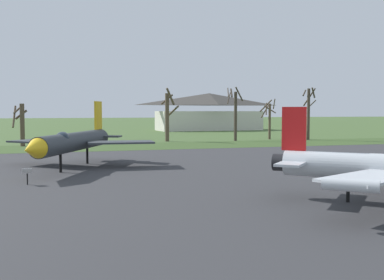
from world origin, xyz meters
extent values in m
cube|color=#333335|center=(0.00, 18.35, 0.03)|extent=(98.23, 61.16, 0.05)
cube|color=#374F24|center=(0.00, 54.93, 0.03)|extent=(158.23, 12.00, 0.06)
cylinder|color=black|center=(3.62, 17.97, 1.90)|extent=(1.16, 1.18, 0.93)
cube|color=silver|center=(4.97, 12.39, 1.80)|extent=(5.65, 4.34, 0.12)
cube|color=silver|center=(9.30, 17.14, 1.80)|extent=(3.99, 5.62, 0.12)
cylinder|color=silver|center=(2.85, 10.88, 1.80)|extent=(1.90, 1.79, 0.49)
cylinder|color=silver|center=(10.62, 19.39, 1.80)|extent=(1.90, 1.79, 0.49)
cube|color=red|center=(4.15, 17.50, 3.71)|extent=(1.04, 0.97, 2.30)
cube|color=silver|center=(3.39, 16.41, 2.00)|extent=(2.32, 2.38, 0.12)
cube|color=silver|center=(5.16, 18.35, 2.00)|extent=(2.32, 2.38, 0.12)
cylinder|color=black|center=(6.19, 15.63, 0.62)|extent=(0.18, 0.18, 1.24)
cylinder|color=#33383D|center=(-6.22, 34.18, 2.16)|extent=(6.72, 12.55, 1.51)
cone|color=yellow|center=(-9.28, 27.36, 2.16)|extent=(2.03, 2.28, 1.39)
cylinder|color=black|center=(-3.43, 40.42, 2.16)|extent=(1.30, 1.19, 1.06)
ellipsoid|color=#19232D|center=(-7.22, 31.97, 2.58)|extent=(1.06, 2.00, 1.00)
cube|color=#33383D|center=(-8.79, 36.83, 2.05)|extent=(5.78, 5.71, 0.14)
cube|color=#33383D|center=(-2.54, 34.03, 2.05)|extent=(5.54, 3.19, 0.14)
cube|color=yellow|center=(-3.79, 39.61, 4.22)|extent=(0.85, 1.61, 2.60)
cube|color=#33383D|center=(-4.94, 40.00, 2.28)|extent=(2.22, 2.02, 0.14)
cube|color=#33383D|center=(-2.74, 39.01, 2.28)|extent=(2.22, 2.02, 0.14)
cylinder|color=black|center=(-7.40, 31.56, 0.70)|extent=(0.20, 0.20, 1.41)
cylinder|color=black|center=(-5.05, 36.81, 0.70)|extent=(0.20, 0.20, 1.41)
cylinder|color=black|center=(-9.52, 26.21, 0.38)|extent=(0.08, 0.08, 0.76)
cube|color=white|center=(-9.52, 26.21, 0.92)|extent=(0.61, 0.32, 0.31)
cylinder|color=brown|center=(-11.50, 59.43, 2.78)|extent=(0.58, 0.58, 5.56)
cylinder|color=brown|center=(-11.65, 60.10, 4.14)|extent=(1.59, 0.63, 1.34)
cylinder|color=brown|center=(-12.46, 59.54, 3.89)|extent=(0.49, 2.15, 2.85)
cylinder|color=brown|center=(-11.97, 59.94, 4.83)|extent=(1.29, 1.21, 1.22)
cylinder|color=brown|center=(8.89, 63.99, 3.64)|extent=(0.60, 0.60, 7.27)
cylinder|color=brown|center=(9.25, 63.35, 6.78)|extent=(1.67, 1.14, 2.60)
cylinder|color=brown|center=(9.96, 64.52, 4.59)|extent=(1.39, 2.40, 1.72)
cylinder|color=brown|center=(9.08, 64.83, 6.36)|extent=(1.92, 0.70, 1.68)
cylinder|color=#42382D|center=(19.30, 62.19, 3.78)|extent=(0.47, 0.47, 7.55)
cylinder|color=#42382D|center=(18.42, 62.76, 6.61)|extent=(1.34, 1.93, 1.87)
cylinder|color=#42382D|center=(18.20, 62.57, 7.48)|extent=(0.94, 2.32, 1.50)
cylinder|color=#42382D|center=(19.59, 61.50, 7.19)|extent=(1.64, 0.87, 2.17)
cylinder|color=#42382D|center=(18.66, 62.35, 7.39)|extent=(0.61, 1.51, 1.43)
cylinder|color=brown|center=(26.14, 64.26, 2.90)|extent=(0.40, 0.40, 5.79)
cylinder|color=brown|center=(25.78, 63.43, 4.84)|extent=(1.82, 0.94, 1.27)
cylinder|color=brown|center=(25.68, 65.10, 4.51)|extent=(1.90, 1.17, 2.06)
cylinder|color=brown|center=(26.81, 64.04, 5.74)|extent=(0.63, 1.49, 1.65)
cylinder|color=brown|center=(25.66, 64.52, 4.97)|extent=(0.77, 1.21, 2.00)
cylinder|color=brown|center=(25.98, 65.38, 5.46)|extent=(2.40, 0.57, 2.07)
cylinder|color=#42382D|center=(30.80, 60.15, 4.06)|extent=(0.46, 0.46, 8.12)
cylinder|color=#42382D|center=(31.51, 60.50, 5.63)|extent=(0.90, 1.59, 1.44)
cylinder|color=#42382D|center=(31.30, 59.62, 7.44)|extent=(1.37, 1.30, 1.64)
cylinder|color=#42382D|center=(31.35, 60.85, 6.79)|extent=(1.68, 1.39, 2.89)
cylinder|color=#42382D|center=(30.32, 60.64, 7.44)|extent=(1.22, 1.19, 1.06)
cube|color=beige|center=(28.22, 100.16, 2.26)|extent=(24.85, 9.22, 4.52)
pyramid|color=#4C4742|center=(28.22, 100.16, 7.36)|extent=(26.09, 9.68, 2.84)
camera|label=1|loc=(-8.13, -4.19, 4.66)|focal=43.42mm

